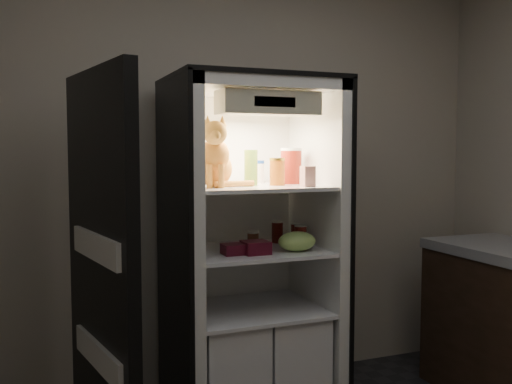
# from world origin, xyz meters

# --- Properties ---
(room_shell) EXTENTS (3.60, 3.60, 3.60)m
(room_shell) POSITION_xyz_m (0.00, 0.00, 1.62)
(room_shell) COLOR white
(room_shell) RESTS_ON floor
(refrigerator) EXTENTS (0.90, 0.72, 1.88)m
(refrigerator) POSITION_xyz_m (0.00, 1.38, 0.79)
(refrigerator) COLOR white
(refrigerator) RESTS_ON floor
(fridge_door) EXTENTS (0.22, 0.87, 1.85)m
(fridge_door) POSITION_xyz_m (-0.84, 1.10, 0.91)
(fridge_door) COLOR black
(fridge_door) RESTS_ON floor
(tabby_cat) EXTENTS (0.31, 0.37, 0.37)m
(tabby_cat) POSITION_xyz_m (-0.23, 1.29, 1.43)
(tabby_cat) COLOR #B35717
(tabby_cat) RESTS_ON refrigerator
(parmesan_shaker) EXTENTS (0.07, 0.07, 0.19)m
(parmesan_shaker) POSITION_xyz_m (-0.01, 1.34, 1.39)
(parmesan_shaker) COLOR #227C2A
(parmesan_shaker) RESTS_ON refrigerator
(mayo_tub) EXTENTS (0.10, 0.10, 0.13)m
(mayo_tub) POSITION_xyz_m (0.09, 1.51, 1.36)
(mayo_tub) COLOR white
(mayo_tub) RESTS_ON refrigerator
(salsa_jar) EXTENTS (0.09, 0.09, 0.15)m
(salsa_jar) POSITION_xyz_m (0.13, 1.28, 1.37)
(salsa_jar) COLOR maroon
(salsa_jar) RESTS_ON refrigerator
(pepper_jar) EXTENTS (0.12, 0.12, 0.20)m
(pepper_jar) POSITION_xyz_m (0.26, 1.38, 1.39)
(pepper_jar) COLOR #A52616
(pepper_jar) RESTS_ON refrigerator
(cream_carton) EXTENTS (0.06, 0.06, 0.11)m
(cream_carton) POSITION_xyz_m (0.23, 1.12, 1.34)
(cream_carton) COLOR white
(cream_carton) RESTS_ON refrigerator
(soda_can_a) EXTENTS (0.07, 0.07, 0.12)m
(soda_can_a) POSITION_xyz_m (0.21, 1.46, 1.00)
(soda_can_a) COLOR black
(soda_can_a) RESTS_ON refrigerator
(soda_can_b) EXTENTS (0.07, 0.07, 0.12)m
(soda_can_b) POSITION_xyz_m (0.29, 1.36, 1.00)
(soda_can_b) COLOR black
(soda_can_b) RESTS_ON refrigerator
(soda_can_c) EXTENTS (0.07, 0.07, 0.13)m
(soda_can_c) POSITION_xyz_m (0.25, 1.24, 1.00)
(soda_can_c) COLOR black
(soda_can_c) RESTS_ON refrigerator
(condiment_jar) EXTENTS (0.06, 0.06, 0.09)m
(condiment_jar) POSITION_xyz_m (0.02, 1.37, 0.98)
(condiment_jar) COLOR #4F2916
(condiment_jar) RESTS_ON refrigerator
(grape_bag) EXTENTS (0.21, 0.15, 0.11)m
(grape_bag) POSITION_xyz_m (0.20, 1.17, 0.99)
(grape_bag) COLOR #93BF59
(grape_bag) RESTS_ON refrigerator
(berry_box_left) EXTENTS (0.11, 0.11, 0.05)m
(berry_box_left) POSITION_xyz_m (-0.16, 1.20, 0.97)
(berry_box_left) COLOR #530D22
(berry_box_left) RESTS_ON refrigerator
(berry_box_right) EXTENTS (0.13, 0.13, 0.07)m
(berry_box_right) POSITION_xyz_m (-0.04, 1.18, 0.97)
(berry_box_right) COLOR #530D22
(berry_box_right) RESTS_ON refrigerator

